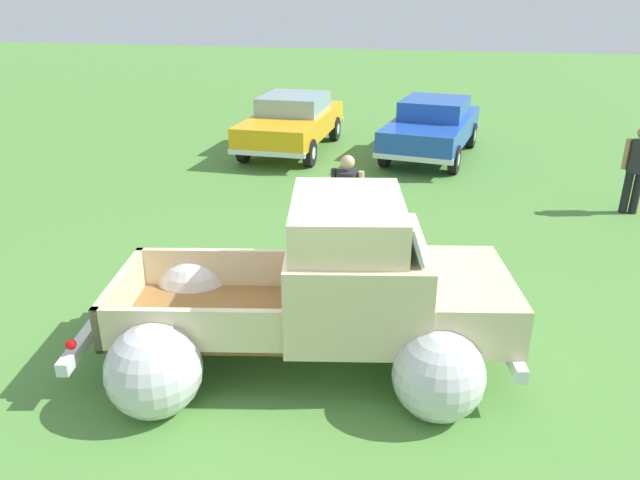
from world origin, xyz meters
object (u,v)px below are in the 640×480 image
object	(u,v)px
spectator_0	(347,200)
show_car_0	(292,121)
spectator_1	(637,165)
show_car_1	(432,126)
vintage_pickup_truck	(331,299)

from	to	relation	value
spectator_0	show_car_0	bearing A→B (deg)	30.71
show_car_0	spectator_1	xyz separation A→B (m)	(7.51, -3.28, 0.15)
show_car_1	spectator_1	distance (m)	5.22
vintage_pickup_truck	show_car_1	world-z (taller)	vintage_pickup_truck
spectator_1	vintage_pickup_truck	bearing A→B (deg)	146.28
vintage_pickup_truck	spectator_0	distance (m)	2.93
show_car_1	spectator_0	world-z (taller)	spectator_0
show_car_1	spectator_0	distance (m)	6.66
spectator_0	show_car_1	bearing A→B (deg)	-0.06
show_car_1	spectator_1	world-z (taller)	spectator_1
vintage_pickup_truck	show_car_0	xyz separation A→B (m)	(-2.99, 9.30, 0.03)
vintage_pickup_truck	spectator_0	size ratio (longest dim) A/B	3.01
vintage_pickup_truck	spectator_0	bearing A→B (deg)	85.61
show_car_0	vintage_pickup_truck	bearing A→B (deg)	18.61
show_car_1	spectator_0	bearing A→B (deg)	0.05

